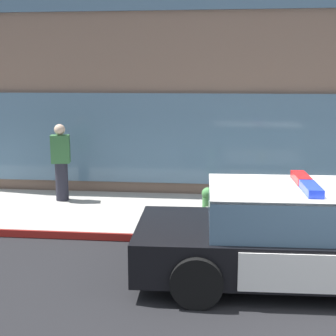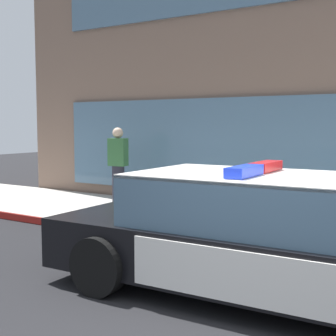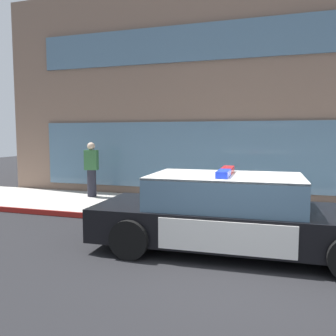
{
  "view_description": "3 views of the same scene",
  "coord_description": "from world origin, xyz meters",
  "views": [
    {
      "loc": [
        -1.72,
        -5.79,
        2.94
      ],
      "look_at": [
        -2.53,
        1.88,
        1.41
      ],
      "focal_mm": 50.99,
      "sensor_mm": 36.0,
      "label": 1
    },
    {
      "loc": [
        1.54,
        -4.13,
        1.93
      ],
      "look_at": [
        -2.56,
        2.28,
        1.23
      ],
      "focal_mm": 51.03,
      "sensor_mm": 36.0,
      "label": 2
    },
    {
      "loc": [
        0.39,
        -5.44,
        2.11
      ],
      "look_at": [
        -1.94,
        2.0,
        1.36
      ],
      "focal_mm": 37.42,
      "sensor_mm": 36.0,
      "label": 3
    }
  ],
  "objects": [
    {
      "name": "pedestrian_on_sidewalk",
      "position": [
        -5.17,
        4.27,
        1.01
      ],
      "size": [
        0.44,
        0.33,
        1.71
      ],
      "rotation": [
        0.0,
        0.0,
        1.77
      ],
      "color": "#23232D",
      "rests_on": "sidewalk"
    },
    {
      "name": "sidewalk",
      "position": [
        0.0,
        3.67,
        0.07
      ],
      "size": [
        48.0,
        2.97,
        0.15
      ],
      "primitive_type": "cube",
      "color": "#B2ADA3",
      "rests_on": "ground"
    },
    {
      "name": "ground",
      "position": [
        0.0,
        0.0,
        0.0
      ],
      "size": [
        48.0,
        48.0,
        0.0
      ],
      "primitive_type": "plane",
      "color": "black"
    },
    {
      "name": "police_cruiser",
      "position": [
        -0.34,
        0.85,
        0.68
      ],
      "size": [
        5.21,
        2.21,
        1.49
      ],
      "rotation": [
        0.0,
        0.0,
        0.03
      ],
      "color": "black",
      "rests_on": "ground"
    },
    {
      "name": "fire_hydrant",
      "position": [
        -1.88,
        2.79,
        0.5
      ],
      "size": [
        0.34,
        0.39,
        0.73
      ],
      "color": "#4C994C",
      "rests_on": "sidewalk"
    },
    {
      "name": "curb_red_paint",
      "position": [
        0.0,
        2.17,
        0.08
      ],
      "size": [
        28.8,
        0.04,
        0.14
      ],
      "primitive_type": "cube",
      "color": "maroon",
      "rests_on": "ground"
    },
    {
      "name": "storefront_building",
      "position": [
        0.38,
        10.78,
        3.38
      ],
      "size": [
        18.34,
        11.26,
        6.76
      ],
      "color": "#7A6051",
      "rests_on": "ground"
    }
  ]
}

